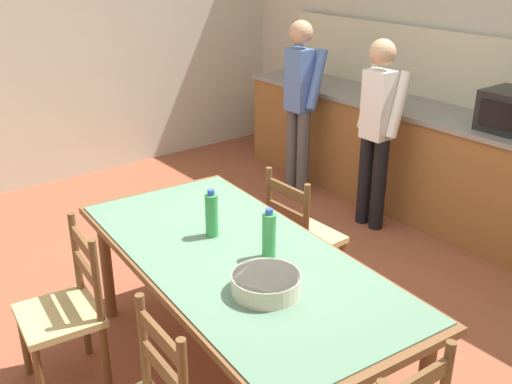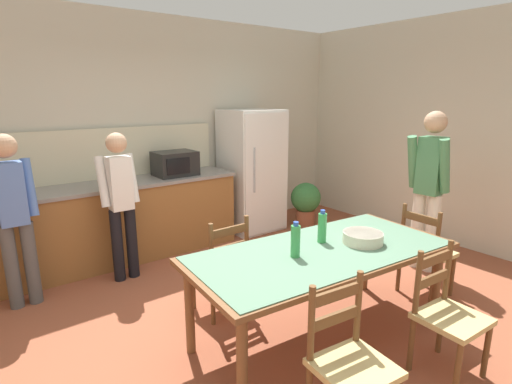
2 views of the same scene
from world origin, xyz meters
The scene contains 12 objects.
ground_plane centered at (0.00, 0.00, 0.00)m, with size 8.32×8.32×0.00m, color brown.
wall_left centered at (-3.26, 0.00, 1.45)m, with size 0.12×5.20×2.90m, color beige.
kitchen_counter centered at (-0.75, 2.23, 0.47)m, with size 3.50×0.66×0.94m.
counter_splashback centered at (-0.75, 2.54, 1.24)m, with size 3.46×0.03×0.60m, color beige.
dining_table centered at (0.28, -0.33, 0.69)m, with size 2.17×1.14×0.76m.
bottle_near_centre centered at (0.02, -0.31, 0.89)m, with size 0.07×0.07×0.27m.
bottle_off_centre centered at (0.40, -0.22, 0.89)m, with size 0.07×0.07×0.27m.
serving_bowl centered at (0.64, -0.43, 0.82)m, with size 0.32×0.32×0.09m.
chair_side_near_left centered at (-0.25, -1.07, 0.44)m, with size 0.46×0.44×0.91m.
chair_side_far_left centered at (-0.12, 0.48, 0.44)m, with size 0.42×0.40×0.91m.
person_at_sink centered at (-1.53, 1.71, 0.90)m, with size 0.40×0.28×1.60m.
person_at_counter centered at (-0.58, 1.69, 0.88)m, with size 0.39×0.27×1.56m.
Camera 1 is at (2.47, -1.91, 2.26)m, focal length 42.00 mm.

